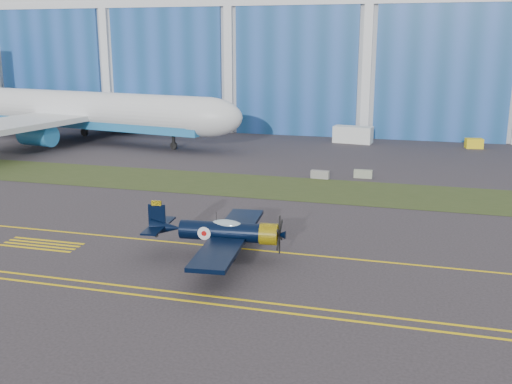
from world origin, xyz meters
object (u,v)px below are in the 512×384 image
(jetliner, at_px, (75,70))
(shipping_container, at_px, (353,135))
(warbird, at_px, (221,231))
(tug, at_px, (474,143))

(jetliner, bearing_deg, shipping_container, 23.20)
(jetliner, distance_m, shipping_container, 42.10)
(warbird, xyz_separation_m, tug, (20.09, 51.42, -1.28))
(tug, bearing_deg, jetliner, 178.82)
(jetliner, height_order, shipping_container, jetliner)
(jetliner, xyz_separation_m, tug, (56.98, 9.23, -9.92))
(shipping_container, distance_m, tug, 17.01)
(shipping_container, bearing_deg, tug, 7.45)
(jetliner, bearing_deg, tug, 19.36)
(jetliner, xyz_separation_m, shipping_container, (39.98, 9.26, -9.38))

